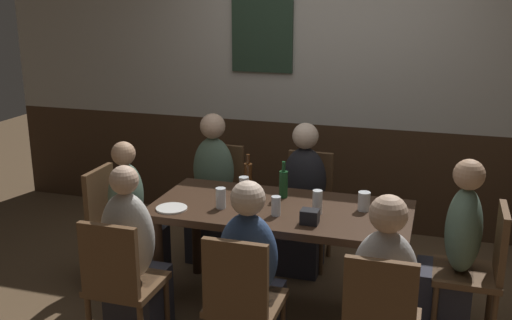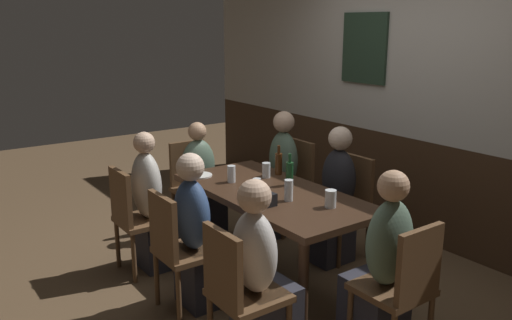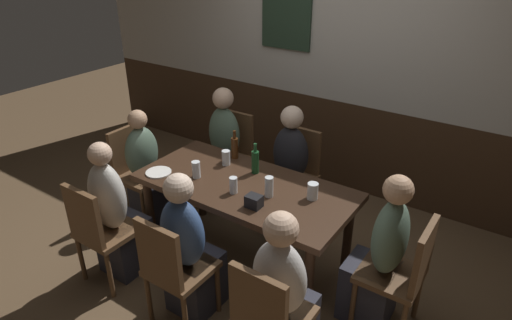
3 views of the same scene
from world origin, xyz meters
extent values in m
plane|color=brown|center=(0.00, 0.00, 0.00)|extent=(12.00, 12.00, 0.00)
cube|color=#3D2819|center=(0.00, 1.65, 0.47)|extent=(6.40, 0.10, 0.95)
cube|color=#B7B2A8|center=(0.00, 1.65, 1.77)|extent=(6.40, 0.10, 1.65)
cube|color=#233828|center=(-0.61, 1.58, 1.75)|extent=(0.56, 0.03, 0.68)
cube|color=#382316|center=(0.00, 0.00, 0.71)|extent=(1.70, 0.81, 0.05)
cylinder|color=#382316|center=(-0.75, -0.32, 0.34)|extent=(0.07, 0.07, 0.69)
cylinder|color=#382316|center=(0.75, -0.32, 0.34)|extent=(0.07, 0.07, 0.69)
cylinder|color=#382316|center=(-0.75, 0.32, 0.34)|extent=(0.07, 0.07, 0.69)
cylinder|color=#382316|center=(0.75, 0.32, 0.34)|extent=(0.07, 0.07, 0.69)
cube|color=brown|center=(0.75, -0.74, 0.43)|extent=(0.40, 0.40, 0.04)
cube|color=brown|center=(0.75, -0.92, 0.67)|extent=(0.36, 0.04, 0.43)
cylinder|color=brown|center=(0.58, -0.57, 0.21)|extent=(0.04, 0.04, 0.41)
cube|color=brown|center=(1.19, 0.00, 0.43)|extent=(0.40, 0.40, 0.04)
cube|color=brown|center=(1.37, 0.00, 0.67)|extent=(0.04, 0.36, 0.43)
cylinder|color=brown|center=(1.02, -0.17, 0.21)|extent=(0.04, 0.04, 0.41)
cylinder|color=brown|center=(1.02, 0.17, 0.21)|extent=(0.04, 0.04, 0.41)
cylinder|color=brown|center=(1.36, 0.17, 0.21)|extent=(0.04, 0.04, 0.41)
cube|color=brown|center=(-1.19, 0.00, 0.43)|extent=(0.40, 0.40, 0.04)
cube|color=brown|center=(-1.37, 0.00, 0.67)|extent=(0.04, 0.36, 0.43)
cylinder|color=brown|center=(-1.02, 0.17, 0.21)|extent=(0.04, 0.04, 0.41)
cylinder|color=brown|center=(-1.02, -0.17, 0.21)|extent=(0.04, 0.04, 0.41)
cylinder|color=brown|center=(-1.36, 0.17, 0.21)|extent=(0.04, 0.04, 0.41)
cylinder|color=brown|center=(-1.36, -0.17, 0.21)|extent=(0.04, 0.04, 0.41)
cube|color=brown|center=(0.00, 0.74, 0.43)|extent=(0.40, 0.40, 0.04)
cube|color=brown|center=(0.00, 0.92, 0.67)|extent=(0.36, 0.04, 0.43)
cylinder|color=brown|center=(0.17, 0.57, 0.21)|extent=(0.04, 0.04, 0.41)
cylinder|color=brown|center=(-0.17, 0.57, 0.21)|extent=(0.04, 0.04, 0.41)
cylinder|color=brown|center=(0.17, 0.91, 0.21)|extent=(0.04, 0.04, 0.41)
cylinder|color=brown|center=(-0.17, 0.91, 0.21)|extent=(0.04, 0.04, 0.41)
cube|color=brown|center=(0.00, -0.74, 0.43)|extent=(0.40, 0.40, 0.04)
cube|color=brown|center=(0.00, -0.92, 0.67)|extent=(0.36, 0.04, 0.43)
cylinder|color=brown|center=(-0.17, -0.57, 0.21)|extent=(0.04, 0.04, 0.41)
cylinder|color=brown|center=(0.17, -0.57, 0.21)|extent=(0.04, 0.04, 0.41)
cylinder|color=brown|center=(-0.17, -0.91, 0.21)|extent=(0.04, 0.04, 0.41)
cylinder|color=brown|center=(0.17, -0.91, 0.21)|extent=(0.04, 0.04, 0.41)
cube|color=brown|center=(-0.75, -0.74, 0.43)|extent=(0.40, 0.40, 0.04)
cube|color=brown|center=(-0.75, -0.92, 0.67)|extent=(0.36, 0.04, 0.43)
cylinder|color=brown|center=(-0.92, -0.57, 0.21)|extent=(0.04, 0.04, 0.41)
cylinder|color=brown|center=(-0.58, -0.57, 0.21)|extent=(0.04, 0.04, 0.41)
cylinder|color=brown|center=(-0.92, -0.91, 0.21)|extent=(0.04, 0.04, 0.41)
cylinder|color=brown|center=(-0.58, -0.91, 0.21)|extent=(0.04, 0.04, 0.41)
cube|color=brown|center=(-0.75, 0.74, 0.43)|extent=(0.40, 0.40, 0.04)
cube|color=brown|center=(-0.75, 0.92, 0.67)|extent=(0.36, 0.04, 0.43)
cylinder|color=brown|center=(-0.58, 0.57, 0.21)|extent=(0.04, 0.04, 0.41)
cylinder|color=brown|center=(-0.92, 0.57, 0.21)|extent=(0.04, 0.04, 0.41)
cylinder|color=brown|center=(-0.58, 0.91, 0.21)|extent=(0.04, 0.04, 0.41)
cylinder|color=brown|center=(-0.92, 0.91, 0.21)|extent=(0.04, 0.04, 0.41)
ellipsoid|color=silver|center=(0.75, -0.70, 0.70)|extent=(0.34, 0.22, 0.50)
sphere|color=#DBB293|center=(0.75, -0.70, 1.04)|extent=(0.20, 0.20, 0.20)
cube|color=#2D2D38|center=(1.06, 0.00, 0.23)|extent=(0.34, 0.32, 0.45)
ellipsoid|color=#56705B|center=(1.15, 0.00, 0.72)|extent=(0.22, 0.34, 0.54)
sphere|color=tan|center=(1.15, 0.00, 1.07)|extent=(0.19, 0.19, 0.19)
cube|color=#2D2D38|center=(-1.06, 0.00, 0.23)|extent=(0.34, 0.32, 0.45)
ellipsoid|color=#56705B|center=(-1.15, 0.00, 0.69)|extent=(0.22, 0.34, 0.49)
sphere|color=tan|center=(-1.15, 0.00, 1.01)|extent=(0.17, 0.17, 0.17)
cube|color=#2D2D38|center=(0.00, 0.61, 0.23)|extent=(0.32, 0.34, 0.45)
ellipsoid|color=black|center=(0.00, 0.70, 0.71)|extent=(0.34, 0.22, 0.52)
sphere|color=beige|center=(0.00, 0.70, 1.06)|extent=(0.20, 0.20, 0.20)
cube|color=#2D2D38|center=(0.00, -0.61, 0.23)|extent=(0.32, 0.34, 0.45)
ellipsoid|color=#334C7A|center=(0.00, -0.70, 0.70)|extent=(0.34, 0.22, 0.50)
sphere|color=beige|center=(0.00, -0.70, 1.04)|extent=(0.19, 0.19, 0.19)
cube|color=#2D2D38|center=(-0.75, -0.61, 0.23)|extent=(0.32, 0.34, 0.45)
ellipsoid|color=beige|center=(-0.75, -0.70, 0.72)|extent=(0.34, 0.22, 0.55)
sphere|color=#DBB293|center=(-0.75, -0.70, 1.07)|extent=(0.17, 0.17, 0.17)
cube|color=#2D2D38|center=(-0.75, 0.61, 0.23)|extent=(0.32, 0.34, 0.45)
ellipsoid|color=#56705B|center=(-0.75, 0.70, 0.72)|extent=(0.34, 0.22, 0.55)
sphere|color=#DBB293|center=(-0.75, 0.70, 1.09)|extent=(0.20, 0.20, 0.20)
cylinder|color=silver|center=(0.53, 0.10, 0.80)|extent=(0.08, 0.08, 0.12)
cylinder|color=#B26623|center=(0.53, 0.10, 0.78)|extent=(0.07, 0.07, 0.08)
cylinder|color=silver|center=(0.01, -0.15, 0.80)|extent=(0.06, 0.06, 0.13)
cylinder|color=#331E14|center=(0.01, -0.15, 0.79)|extent=(0.05, 0.05, 0.09)
cylinder|color=silver|center=(0.25, -0.05, 0.82)|extent=(0.06, 0.06, 0.16)
cylinder|color=silver|center=(0.25, -0.05, 0.79)|extent=(0.06, 0.06, 0.10)
cylinder|color=silver|center=(-0.32, 0.18, 0.80)|extent=(0.07, 0.07, 0.13)
cylinder|color=gold|center=(-0.32, 0.18, 0.78)|extent=(0.06, 0.06, 0.08)
cylinder|color=silver|center=(-0.37, -0.13, 0.81)|extent=(0.07, 0.07, 0.14)
cylinder|color=#331E14|center=(-0.37, -0.13, 0.78)|extent=(0.06, 0.06, 0.08)
cylinder|color=#194723|center=(-0.03, 0.20, 0.83)|extent=(0.06, 0.06, 0.19)
cylinder|color=#194723|center=(-0.03, 0.20, 0.96)|extent=(0.03, 0.03, 0.07)
cylinder|color=#42230F|center=(-0.33, 0.32, 0.83)|extent=(0.06, 0.06, 0.18)
cylinder|color=#42230F|center=(-0.33, 0.32, 0.96)|extent=(0.03, 0.03, 0.07)
cylinder|color=white|center=(-0.67, -0.25, 0.75)|extent=(0.21, 0.21, 0.01)
cube|color=black|center=(0.24, -0.23, 0.79)|extent=(0.11, 0.09, 0.09)
camera|label=1|loc=(0.96, -3.63, 2.14)|focal=42.33mm
camera|label=2|loc=(3.06, -2.35, 1.99)|focal=37.07mm
camera|label=3|loc=(1.74, -2.38, 2.44)|focal=30.95mm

